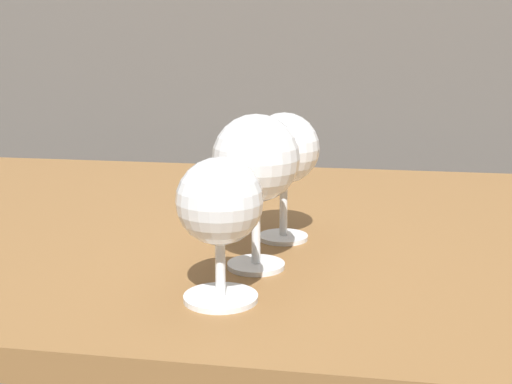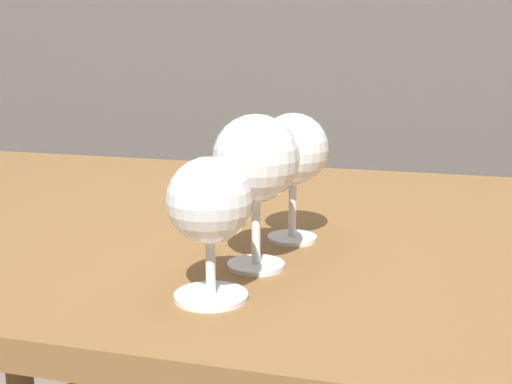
{
  "view_description": "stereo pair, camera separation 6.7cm",
  "coord_description": "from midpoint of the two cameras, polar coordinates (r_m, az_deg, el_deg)",
  "views": [
    {
      "loc": [
        0.16,
        -0.82,
        0.96
      ],
      "look_at": [
        0.05,
        -0.17,
        0.81
      ],
      "focal_mm": 47.88,
      "sensor_mm": 36.0,
      "label": 1
    },
    {
      "loc": [
        0.23,
        -0.8,
        0.96
      ],
      "look_at": [
        0.05,
        -0.17,
        0.81
      ],
      "focal_mm": 47.88,
      "sensor_mm": 36.0,
      "label": 2
    }
  ],
  "objects": [
    {
      "name": "wine_glass_white",
      "position": [
        0.67,
        2.89,
        2.59
      ],
      "size": [
        0.09,
        0.09,
        0.16
      ],
      "color": "white",
      "rests_on": "dining_table"
    },
    {
      "name": "wine_glass_amber",
      "position": [
        0.77,
        5.64,
        3.4
      ],
      "size": [
        0.08,
        0.08,
        0.15
      ],
      "color": "white",
      "rests_on": "dining_table"
    },
    {
      "name": "wine_glass_cabernet",
      "position": [
        0.59,
        -0.64,
        -1.12
      ],
      "size": [
        0.08,
        0.08,
        0.13
      ],
      "color": "white",
      "rests_on": "dining_table"
    },
    {
      "name": "dining_table",
      "position": [
        0.89,
        2.16,
        -8.45
      ],
      "size": [
        1.33,
        0.76,
        0.73
      ],
      "color": "brown",
      "rests_on": "ground_plane"
    }
  ]
}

